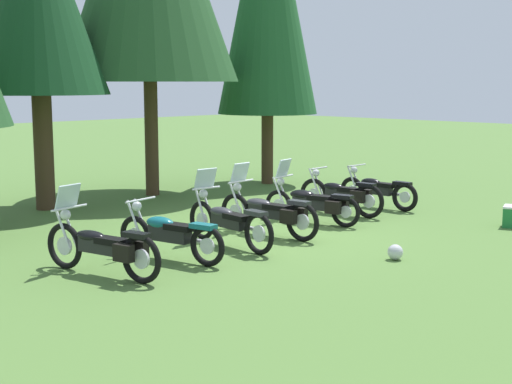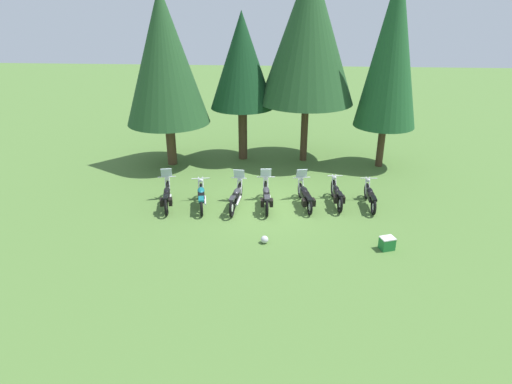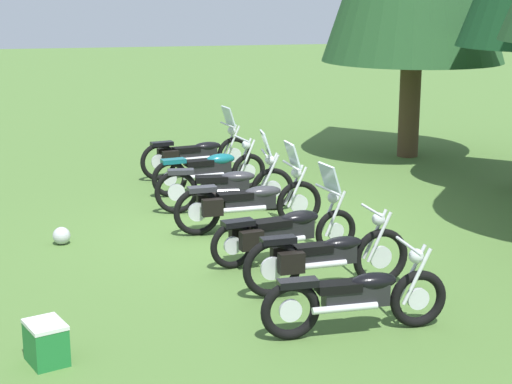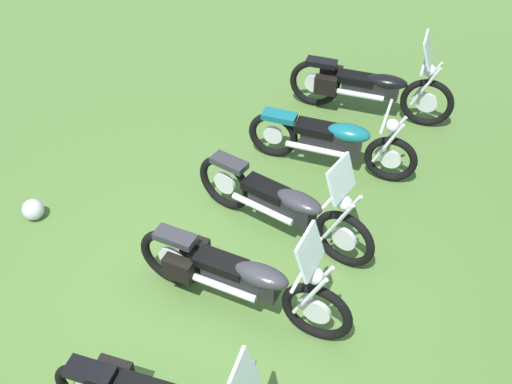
{
  "view_description": "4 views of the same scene",
  "coord_description": "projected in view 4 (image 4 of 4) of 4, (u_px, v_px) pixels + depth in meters",
  "views": [
    {
      "loc": [
        -10.26,
        -9.8,
        2.98
      ],
      "look_at": [
        0.14,
        0.46,
        0.78
      ],
      "focal_mm": 51.29,
      "sensor_mm": 36.0,
      "label": 1
    },
    {
      "loc": [
        0.65,
        -16.37,
        7.78
      ],
      "look_at": [
        -0.52,
        -0.33,
        0.73
      ],
      "focal_mm": 31.35,
      "sensor_mm": 36.0,
      "label": 2
    },
    {
      "loc": [
        12.31,
        -2.71,
        3.82
      ],
      "look_at": [
        -0.02,
        -0.02,
        0.65
      ],
      "focal_mm": 58.62,
      "sensor_mm": 36.0,
      "label": 3
    },
    {
      "loc": [
        3.63,
        2.24,
        5.62
      ],
      "look_at": [
        -0.93,
        -0.4,
        0.89
      ],
      "focal_mm": 46.21,
      "sensor_mm": 36.0,
      "label": 4
    }
  ],
  "objects": [
    {
      "name": "motorcycle_2",
      "position": [
        284.0,
        204.0,
        7.54
      ],
      "size": [
        0.63,
        2.39,
        1.38
      ],
      "rotation": [
        0.0,
        0.0,
        1.49
      ],
      "color": "black",
      "rests_on": "ground_plane"
    },
    {
      "name": "ground_plane",
      "position": [
        245.0,
        319.0,
        6.92
      ],
      "size": [
        80.0,
        80.0,
        0.0
      ],
      "primitive_type": "plane",
      "color": "#4C7033"
    },
    {
      "name": "motorcycle_3",
      "position": [
        238.0,
        276.0,
        6.72
      ],
      "size": [
        0.75,
        2.42,
        1.39
      ],
      "rotation": [
        0.0,
        0.0,
        1.65
      ],
      "color": "black",
      "rests_on": "ground_plane"
    },
    {
      "name": "dropped_helmet",
      "position": [
        33.0,
        210.0,
        7.98
      ],
      "size": [
        0.27,
        0.27,
        0.27
      ],
      "primitive_type": "sphere",
      "color": "silver",
      "rests_on": "ground_plane"
    },
    {
      "name": "motorcycle_0",
      "position": [
        368.0,
        86.0,
        9.38
      ],
      "size": [
        0.89,
        2.34,
        1.38
      ],
      "rotation": [
        0.0,
        0.0,
        1.78
      ],
      "color": "black",
      "rests_on": "ground_plane"
    },
    {
      "name": "motorcycle_1",
      "position": [
        333.0,
        140.0,
        8.48
      ],
      "size": [
        0.77,
        2.23,
        0.99
      ],
      "rotation": [
        0.0,
        0.0,
        1.76
      ],
      "color": "black",
      "rests_on": "ground_plane"
    }
  ]
}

